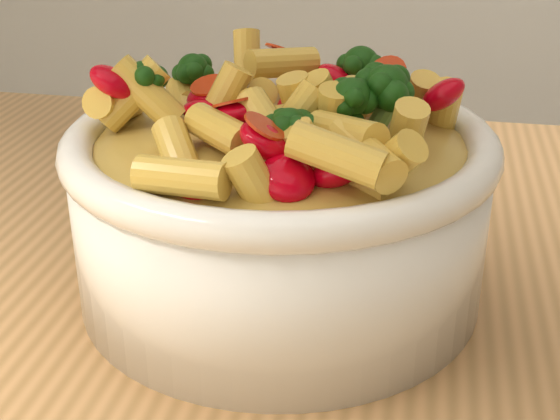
# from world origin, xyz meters

# --- Properties ---
(serving_bowl) EXTENTS (0.25, 0.25, 0.11)m
(serving_bowl) POSITION_xyz_m (0.11, 0.04, 0.95)
(serving_bowl) COLOR white
(serving_bowl) RESTS_ON table
(pasta_salad) EXTENTS (0.20, 0.20, 0.04)m
(pasta_salad) POSITION_xyz_m (0.11, 0.04, 1.02)
(pasta_salad) COLOR #F2CD4C
(pasta_salad) RESTS_ON serving_bowl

